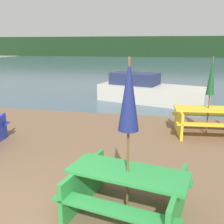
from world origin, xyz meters
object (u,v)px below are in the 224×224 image
object	(u,v)px
boat	(149,91)
picnic_table_yellow	(207,118)
umbrella_darkgreen	(211,77)
umbrella_navy	(129,96)
picnic_table_green	(127,188)

from	to	relation	value
boat	picnic_table_yellow	bearing A→B (deg)	-47.73
umbrella_darkgreen	boat	distance (m)	4.71
umbrella_darkgreen	umbrella_navy	size ratio (longest dim) A/B	0.94
picnic_table_green	boat	distance (m)	8.29
picnic_table_green	boat	xyz separation A→B (m)	(-0.26, 8.28, 0.04)
picnic_table_green	picnic_table_yellow	world-z (taller)	picnic_table_yellow
umbrella_navy	boat	xyz separation A→B (m)	(-0.26, 8.28, -1.38)
picnic_table_green	picnic_table_yellow	bearing A→B (deg)	67.72
picnic_table_yellow	umbrella_darkgreen	world-z (taller)	umbrella_darkgreen
picnic_table_yellow	umbrella_navy	size ratio (longest dim) A/B	0.84
picnic_table_yellow	umbrella_darkgreen	size ratio (longest dim) A/B	0.90
picnic_table_green	umbrella_navy	world-z (taller)	umbrella_navy
umbrella_darkgreen	umbrella_navy	bearing A→B (deg)	-112.28
picnic_table_yellow	umbrella_navy	world-z (taller)	umbrella_navy
umbrella_darkgreen	boat	world-z (taller)	umbrella_darkgreen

